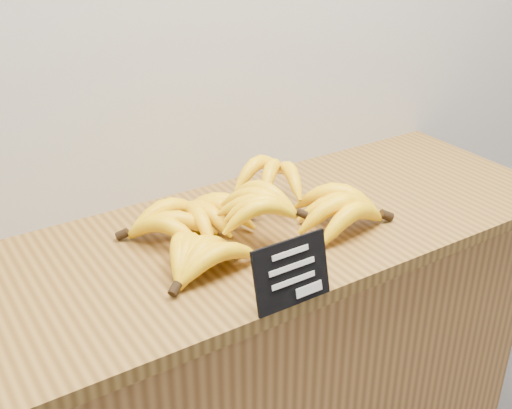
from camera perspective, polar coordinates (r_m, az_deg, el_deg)
The scene contains 4 objects.
counter at distance 1.66m, azimuth -0.97°, elevation -17.09°, with size 1.36×0.50×0.90m, color #9E6A32.
counter_top at distance 1.38m, azimuth -1.12°, elevation -3.09°, with size 1.53×0.54×0.03m, color brown.
chalkboard_sign at distance 1.13m, azimuth 3.20°, elevation -6.09°, with size 0.15×0.01×0.12m, color black.
banana_pile at distance 1.34m, azimuth -0.63°, elevation -0.94°, with size 0.55×0.44×0.12m.
Camera 1 is at (-0.48, 1.73, 1.61)m, focal length 45.00 mm.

